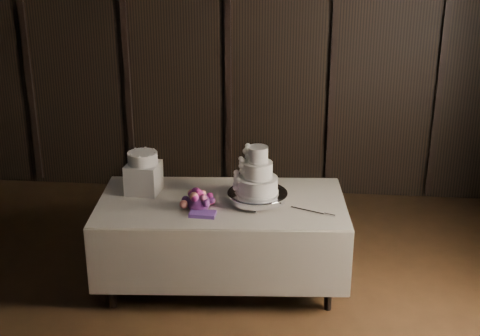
% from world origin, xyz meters
% --- Properties ---
extents(room, '(6.08, 7.08, 3.08)m').
position_xyz_m(room, '(0.00, 0.00, 1.50)').
color(room, black).
rests_on(room, ground).
extents(display_table, '(2.07, 1.19, 0.76)m').
position_xyz_m(display_table, '(0.18, 1.44, 0.42)').
color(display_table, beige).
rests_on(display_table, ground).
extents(cake_stand, '(0.63, 0.63, 0.09)m').
position_xyz_m(cake_stand, '(0.47, 1.43, 0.81)').
color(cake_stand, silver).
rests_on(cake_stand, display_table).
extents(wedding_cake, '(0.36, 0.32, 0.39)m').
position_xyz_m(wedding_cake, '(0.44, 1.41, 1.00)').
color(wedding_cake, white).
rests_on(wedding_cake, cake_stand).
extents(bouquet, '(0.34, 0.43, 0.20)m').
position_xyz_m(bouquet, '(0.02, 1.26, 0.83)').
color(bouquet, '#C85486').
rests_on(bouquet, display_table).
extents(box_pedestal, '(0.28, 0.28, 0.25)m').
position_xyz_m(box_pedestal, '(-0.48, 1.56, 0.89)').
color(box_pedestal, white).
rests_on(box_pedestal, display_table).
extents(small_cake, '(0.29, 0.29, 0.10)m').
position_xyz_m(small_cake, '(-0.48, 1.56, 1.06)').
color(small_cake, white).
rests_on(small_cake, box_pedestal).
extents(cake_knife, '(0.35, 0.17, 0.01)m').
position_xyz_m(cake_knife, '(0.87, 1.31, 0.77)').
color(cake_knife, silver).
rests_on(cake_knife, display_table).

